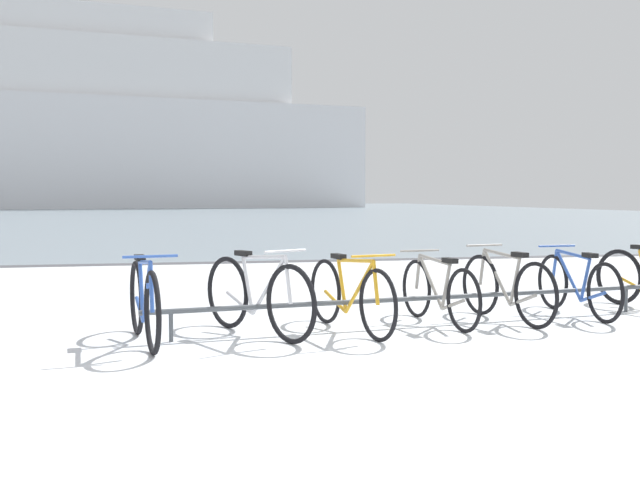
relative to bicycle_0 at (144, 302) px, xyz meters
The scene contains 9 objects.
ground 51.97m from the bicycle_0, 88.42° to the left, with size 80.00×132.00×0.08m.
bike_rack 2.84m from the bicycle_0, ahead, with size 5.73×0.86×0.31m.
bicycle_0 is the anchor object (origin of this frame).
bicycle_1 1.07m from the bicycle_0, 10.66° to the left, with size 0.87×1.59×0.85m.
bicycle_2 1.97m from the bicycle_0, ahead, with size 0.57×1.72×0.80m.
bicycle_3 2.99m from the bicycle_0, ahead, with size 0.46×1.62×0.75m.
bicycle_4 3.76m from the bicycle_0, ahead, with size 0.47×1.62×0.80m.
bicycle_5 4.72m from the bicycle_0, ahead, with size 0.46×1.69×0.76m.
ferry_ship 77.24m from the bicycle_0, 95.12° to the left, with size 58.45×18.78×26.19m.
Camera 1 is at (-1.24, -4.86, 1.33)m, focal length 41.74 mm.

